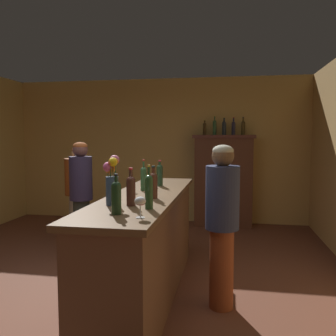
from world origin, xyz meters
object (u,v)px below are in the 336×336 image
at_px(cheese_plate, 149,188).
at_px(patron_by_cabinet, 81,194).
at_px(wine_bottle_riesling, 131,189).
at_px(bartender, 222,218).
at_px(bar_counter, 146,245).
at_px(display_bottle_left, 205,128).
at_px(wine_bottle_syrah, 149,190).
at_px(wine_bottle_malbec, 153,184).
at_px(wine_glass_mid, 132,183).
at_px(wine_bottle_pinot, 160,174).
at_px(patron_in_grey, 78,192).
at_px(display_bottle_center, 224,127).
at_px(display_cabinet, 223,179).
at_px(flower_arrangement, 112,178).
at_px(display_bottle_midleft, 215,127).
at_px(display_bottle_midright, 233,127).
at_px(wine_bottle_chardonnay, 116,196).
at_px(wine_glass_front, 140,202).
at_px(wine_bottle_merlot, 144,177).
at_px(display_bottle_right, 243,127).

height_order(cheese_plate, patron_by_cabinet, patron_by_cabinet).
distance_m(wine_bottle_riesling, bartender, 0.97).
height_order(bar_counter, display_bottle_left, display_bottle_left).
distance_m(bar_counter, wine_bottle_syrah, 1.03).
bearing_deg(wine_bottle_malbec, wine_glass_mid, 132.67).
distance_m(wine_bottle_pinot, cheese_plate, 0.30).
bearing_deg(display_bottle_left, wine_bottle_riesling, -95.27).
bearing_deg(patron_in_grey, display_bottle_center, 91.67).
distance_m(display_cabinet, wine_glass_mid, 3.22).
height_order(display_cabinet, display_bottle_left, display_bottle_left).
xyz_separation_m(wine_bottle_syrah, cheese_plate, (-0.25, 1.09, -0.14)).
bearing_deg(cheese_plate, wine_bottle_riesling, -85.89).
height_order(bar_counter, flower_arrangement, flower_arrangement).
bearing_deg(display_bottle_midleft, wine_glass_mid, -103.19).
xyz_separation_m(wine_bottle_pinot, display_bottle_midright, (0.87, 2.54, 0.61)).
relative_size(wine_bottle_chardonnay, display_bottle_midright, 0.94).
height_order(wine_bottle_malbec, display_bottle_midright, display_bottle_midright).
relative_size(wine_glass_mid, display_bottle_midleft, 0.38).
relative_size(wine_bottle_malbec, display_bottle_midleft, 0.86).
bearing_deg(wine_glass_front, flower_arrangement, 129.39).
height_order(wine_bottle_riesling, wine_bottle_merlot, wine_bottle_merlot).
height_order(display_cabinet, wine_bottle_merlot, display_cabinet).
distance_m(wine_bottle_malbec, display_bottle_midleft, 3.49).
xyz_separation_m(cheese_plate, display_bottle_midright, (0.95, 2.80, 0.75)).
bearing_deg(patron_in_grey, display_bottle_left, 96.69).
xyz_separation_m(display_cabinet, wine_bottle_chardonnay, (-0.72, -4.13, 0.34)).
height_order(display_bottle_left, patron_by_cabinet, display_bottle_left).
relative_size(display_bottle_midright, bartender, 0.20).
bearing_deg(display_bottle_midleft, display_bottle_right, -0.00).
relative_size(flower_arrangement, display_bottle_right, 1.28).
bearing_deg(patron_in_grey, bartender, 18.26).
bearing_deg(patron_in_grey, bar_counter, 7.89).
bearing_deg(wine_bottle_riesling, wine_glass_front, -66.17).
height_order(wine_bottle_chardonnay, display_bottle_right, display_bottle_right).
bearing_deg(display_bottle_right, patron_in_grey, -147.87).
relative_size(wine_bottle_riesling, display_bottle_left, 1.12).
distance_m(display_bottle_midright, display_bottle_right, 0.17).
bearing_deg(wine_bottle_chardonnay, patron_by_cabinet, 120.08).
bearing_deg(wine_bottle_syrah, display_bottle_center, 82.27).
xyz_separation_m(flower_arrangement, cheese_plate, (0.10, 0.98, -0.22)).
bearing_deg(display_bottle_midleft, display_cabinet, 0.00).
bearing_deg(wine_bottle_chardonnay, display_bottle_midright, 77.81).
distance_m(display_cabinet, wine_glass_front, 4.25).
xyz_separation_m(display_bottle_center, bartender, (0.04, -3.26, -0.95)).
height_order(flower_arrangement, cheese_plate, flower_arrangement).
bearing_deg(display_bottle_midright, wine_bottle_malbec, -102.64).
bearing_deg(patron_in_grey, wine_bottle_riesling, -0.99).
height_order(wine_bottle_chardonnay, wine_bottle_malbec, wine_bottle_malbec).
height_order(display_bottle_center, display_bottle_right, display_bottle_right).
bearing_deg(display_bottle_midright, patron_in_grey, -146.00).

